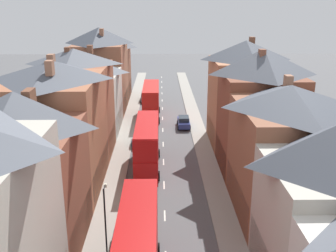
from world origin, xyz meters
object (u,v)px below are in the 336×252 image
at_px(double_decker_bus_lead, 151,101).
at_px(car_mid_black, 184,122).
at_px(double_decker_bus_mid_street, 147,145).
at_px(car_parked_left_a, 139,138).
at_px(car_near_silver, 146,97).
at_px(car_parked_left_b, 123,245).
at_px(street_lamp, 105,217).
at_px(double_decker_bus_far_approaching, 138,250).

xyz_separation_m(double_decker_bus_lead, car_mid_black, (4.91, -4.88, -1.97)).
distance_m(double_decker_bus_lead, double_decker_bus_mid_street, 19.95).
xyz_separation_m(double_decker_bus_lead, double_decker_bus_mid_street, (0.00, -19.95, 0.00)).
bearing_deg(car_parked_left_a, double_decker_bus_lead, 83.82).
bearing_deg(double_decker_bus_mid_street, car_near_silver, 92.37).
distance_m(double_decker_bus_lead, car_parked_left_b, 35.71).
xyz_separation_m(car_mid_black, street_lamp, (-7.35, -30.86, 2.40)).
bearing_deg(car_parked_left_a, street_lamp, -92.76).
bearing_deg(car_mid_black, street_lamp, -103.40).
bearing_deg(car_near_silver, car_mid_black, -69.02).
relative_size(car_near_silver, car_parked_left_a, 1.04).
xyz_separation_m(double_decker_bus_far_approaching, car_parked_left_a, (-1.29, 27.16, -2.01)).
distance_m(double_decker_bus_far_approaching, car_parked_left_b, 4.20).
height_order(car_near_silver, street_lamp, street_lamp).
distance_m(car_near_silver, street_lamp, 47.10).
relative_size(car_parked_left_a, car_parked_left_b, 0.99).
distance_m(car_mid_black, car_parked_left_b, 31.37).
bearing_deg(car_parked_left_b, double_decker_bus_mid_street, 85.29).
relative_size(car_mid_black, car_parked_left_b, 1.03).
height_order(car_parked_left_a, car_mid_black, car_mid_black).
relative_size(car_parked_left_a, car_mid_black, 0.96).
distance_m(double_decker_bus_far_approaching, car_near_silver, 50.42).
xyz_separation_m(car_parked_left_a, street_lamp, (-1.15, -23.82, 2.43)).
bearing_deg(car_parked_left_a, car_parked_left_b, -90.00).
xyz_separation_m(car_parked_left_b, street_lamp, (-1.15, -0.11, 2.43)).
relative_size(double_decker_bus_lead, car_parked_left_b, 2.55).
height_order(double_decker_bus_lead, double_decker_bus_mid_street, same).
xyz_separation_m(double_decker_bus_lead, car_parked_left_b, (-1.29, -35.63, -2.01)).
height_order(double_decker_bus_lead, car_near_silver, double_decker_bus_lead).
xyz_separation_m(double_decker_bus_lead, double_decker_bus_far_approaching, (0.00, -39.08, 0.00)).
bearing_deg(car_parked_left_b, car_parked_left_a, 90.00).
bearing_deg(double_decker_bus_lead, car_parked_left_b, -92.08).
relative_size(car_near_silver, street_lamp, 0.79).
height_order(double_decker_bus_far_approaching, car_parked_left_b, double_decker_bus_far_approaching).
bearing_deg(double_decker_bus_mid_street, car_parked_left_b, -94.71).
distance_m(double_decker_bus_lead, street_lamp, 35.83).
distance_m(car_near_silver, car_mid_black, 17.31).
bearing_deg(double_decker_bus_mid_street, car_mid_black, 71.95).
relative_size(double_decker_bus_mid_street, car_near_silver, 2.48).
xyz_separation_m(double_decker_bus_lead, car_parked_left_a, (-1.29, -11.92, -2.01)).
height_order(car_near_silver, car_mid_black, car_mid_black).
bearing_deg(car_near_silver, car_parked_left_a, -90.00).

